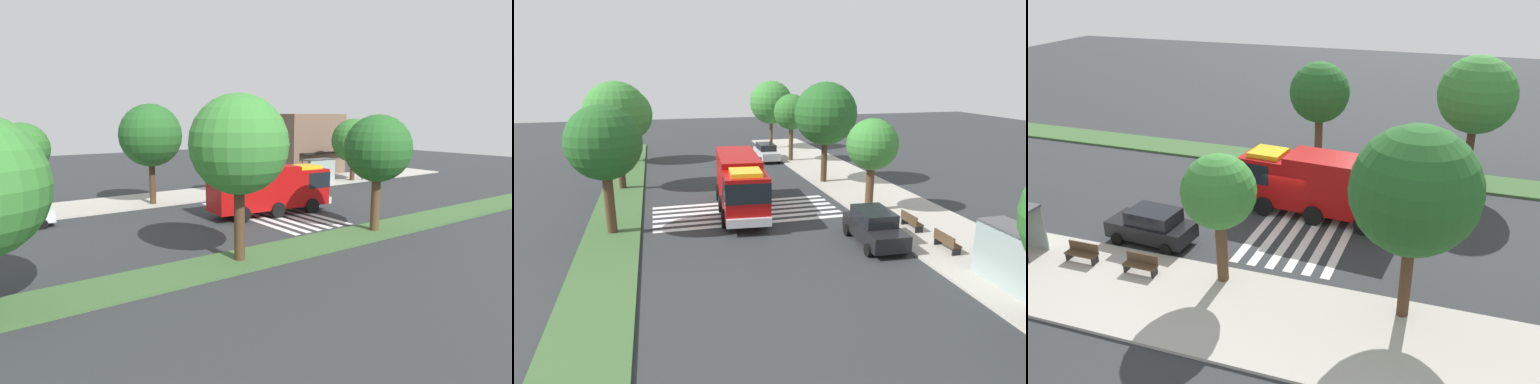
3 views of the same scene
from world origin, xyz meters
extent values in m
plane|color=#2D3033|center=(0.00, 0.00, 0.00)|extent=(120.00, 120.00, 0.00)
cube|color=#ADA89E|center=(0.00, 9.55, 0.07)|extent=(60.00, 6.00, 0.14)
cube|color=#3D6033|center=(0.00, -8.05, 0.07)|extent=(60.00, 3.00, 0.14)
cube|color=silver|center=(-3.76, 0.00, 0.01)|extent=(0.45, 11.80, 0.01)
cube|color=silver|center=(-2.86, 0.00, 0.01)|extent=(0.45, 11.80, 0.01)
cube|color=silver|center=(-1.96, 0.00, 0.01)|extent=(0.45, 11.80, 0.01)
cube|color=silver|center=(-1.06, 0.00, 0.01)|extent=(0.45, 11.80, 0.01)
cube|color=silver|center=(-0.16, 0.00, 0.01)|extent=(0.45, 11.80, 0.01)
cube|color=silver|center=(0.74, 0.00, 0.01)|extent=(0.45, 11.80, 0.01)
cube|color=#A50C0C|center=(1.36, -0.65, 1.86)|extent=(2.88, 2.71, 2.62)
cube|color=#A50C0C|center=(-3.09, -0.27, 2.04)|extent=(6.44, 3.01, 2.98)
cube|color=black|center=(1.76, -0.68, 2.38)|extent=(2.13, 2.67, 1.15)
cube|color=silver|center=(2.79, -0.77, 0.80)|extent=(0.45, 2.50, 0.50)
cube|color=yellow|center=(1.36, -0.65, 3.29)|extent=(2.02, 1.89, 0.24)
cylinder|color=black|center=(1.20, 0.62, 0.55)|extent=(1.12, 0.39, 1.10)
cylinder|color=black|center=(0.98, -1.86, 0.55)|extent=(1.12, 0.39, 1.10)
cylinder|color=black|center=(-4.54, 1.10, 0.55)|extent=(1.12, 0.39, 1.10)
cylinder|color=black|center=(-4.75, -1.38, 0.55)|extent=(1.12, 0.39, 1.10)
cylinder|color=black|center=(-1.74, 0.87, 0.55)|extent=(1.12, 0.39, 1.10)
cylinder|color=black|center=(-1.95, -1.61, 0.55)|extent=(1.12, 0.39, 1.10)
cube|color=silver|center=(-17.58, 5.35, 0.69)|extent=(4.81, 1.91, 0.73)
cube|color=black|center=(-17.82, 5.36, 1.36)|extent=(2.71, 1.65, 0.60)
cylinder|color=black|center=(-15.99, 6.22, 0.32)|extent=(0.65, 0.24, 0.64)
cylinder|color=black|center=(-16.03, 4.42, 0.32)|extent=(0.65, 0.24, 0.64)
cylinder|color=black|center=(-19.14, 6.29, 0.32)|extent=(0.65, 0.24, 0.64)
cylinder|color=black|center=(-19.18, 4.49, 0.32)|extent=(0.65, 0.24, 0.64)
cube|color=black|center=(5.46, 5.35, 0.73)|extent=(4.49, 2.16, 0.81)
cube|color=black|center=(5.24, 5.37, 1.47)|extent=(2.55, 1.81, 0.68)
cylinder|color=black|center=(6.96, 6.22, 0.32)|extent=(0.65, 0.26, 0.64)
cylinder|color=black|center=(6.84, 4.32, 0.32)|extent=(0.65, 0.26, 0.64)
cylinder|color=black|center=(4.07, 6.39, 0.32)|extent=(0.65, 0.26, 0.64)
cylinder|color=black|center=(3.96, 4.49, 0.32)|extent=(0.65, 0.26, 0.64)
cube|color=#4C4C51|center=(11.40, 8.65, 2.54)|extent=(3.50, 1.40, 0.12)
cube|color=#8C9E99|center=(11.40, 7.99, 1.34)|extent=(3.50, 0.08, 2.40)
cylinder|color=#333338|center=(9.70, 9.30, 1.34)|extent=(0.08, 0.08, 2.40)
cube|color=#4C3823|center=(7.40, 8.35, 0.55)|extent=(1.60, 0.50, 0.08)
cube|color=#4C3823|center=(7.40, 8.13, 0.82)|extent=(1.60, 0.06, 0.45)
cube|color=black|center=(6.68, 8.35, 0.33)|extent=(0.08, 0.45, 0.37)
cube|color=black|center=(8.12, 8.35, 0.33)|extent=(0.08, 0.45, 0.37)
cube|color=#4C3823|center=(4.21, 8.35, 0.55)|extent=(1.60, 0.50, 0.08)
cube|color=#4C3823|center=(4.21, 8.13, 0.82)|extent=(1.60, 0.06, 0.45)
cube|color=black|center=(3.49, 8.35, 0.33)|extent=(0.08, 0.45, 0.37)
cube|color=black|center=(4.93, 8.35, 0.33)|extent=(0.08, 0.45, 0.37)
cylinder|color=#513823|center=(-24.05, 7.55, 1.88)|extent=(0.36, 0.36, 3.47)
sphere|color=#387F33|center=(-24.05, 7.55, 5.30)|extent=(4.82, 4.82, 4.82)
cylinder|color=#513823|center=(-16.37, 7.55, 1.92)|extent=(0.42, 0.42, 3.57)
sphere|color=#2D6B28|center=(-16.37, 7.55, 4.91)|extent=(3.44, 3.44, 3.44)
cylinder|color=#47301E|center=(-7.43, 7.55, 1.99)|extent=(0.48, 0.48, 3.71)
sphere|color=#235B23|center=(-7.43, 7.55, 5.55)|extent=(4.88, 4.88, 4.88)
cylinder|color=#513823|center=(0.47, 7.55, 1.71)|extent=(0.51, 0.51, 3.14)
sphere|color=#387F33|center=(0.47, 7.55, 4.40)|extent=(3.21, 3.21, 3.21)
cylinder|color=#47301E|center=(-19.96, -8.05, 1.54)|extent=(0.43, 0.43, 2.80)
sphere|color=#387F33|center=(-19.96, -8.05, 4.71)|extent=(5.06, 5.06, 5.06)
cylinder|color=#47301E|center=(-9.33, -8.05, 2.11)|extent=(0.52, 0.52, 3.93)
sphere|color=#387F33|center=(-9.33, -8.05, 5.73)|extent=(4.73, 4.73, 4.73)
cylinder|color=#513823|center=(0.50, -8.05, 1.94)|extent=(0.54, 0.54, 3.60)
sphere|color=#235B23|center=(0.50, -8.05, 5.14)|extent=(4.01, 4.01, 4.01)
camera|label=1|loc=(-20.49, -25.38, 7.03)|focal=30.93mm
camera|label=2|loc=(24.92, -5.37, 8.80)|focal=30.84mm
camera|label=3|loc=(-8.78, 25.99, 13.28)|focal=37.72mm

